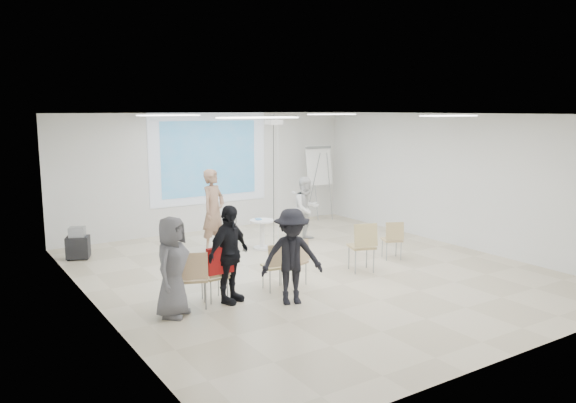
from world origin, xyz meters
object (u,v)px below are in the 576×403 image
chair_right_far (393,237)px  av_cart (78,244)px  pedestal_table (262,232)px  chair_center (297,259)px  player_left (213,205)px  chair_right_inner (363,243)px  chair_left_inner (277,263)px  flipchart_easel (319,166)px  chair_far_left (194,275)px  audience_left (229,247)px  audience_outer (172,261)px  player_right (306,205)px  audience_mid (292,250)px  chair_left_mid (216,273)px  laptop (274,264)px

chair_right_far → av_cart: size_ratio=1.20×
pedestal_table → chair_center: size_ratio=0.83×
player_left → chair_right_inner: size_ratio=2.11×
chair_left_inner → flipchart_easel: bearing=55.7°
chair_far_left → audience_left: size_ratio=0.51×
chair_center → audience_left: bearing=166.3°
audience_outer → chair_right_far: bearing=-35.7°
player_right → audience_left: bearing=-144.9°
chair_center → audience_mid: (-0.57, -0.71, 0.38)m
chair_right_inner → av_cart: size_ratio=1.44×
chair_center → chair_right_inner: bearing=-18.2°
chair_far_left → audience_outer: size_ratio=0.54×
chair_left_inner → chair_right_far: bearing=16.1°
chair_left_mid → pedestal_table: bearing=44.8°
flipchart_easel → pedestal_table: bearing=-142.0°
pedestal_table → audience_outer: 4.30m
chair_right_inner → audience_outer: 3.92m
chair_right_inner → player_right: bearing=96.8°
chair_left_inner → flipchart_easel: 6.22m
audience_mid → flipchart_easel: bearing=69.9°
chair_left_mid → player_left: bearing=62.5°
player_left → player_right: bearing=-34.4°
pedestal_table → audience_mid: (-1.39, -3.33, 0.50)m
pedestal_table → player_left: player_left is taller
chair_right_far → audience_mid: audience_mid is taller
chair_right_inner → av_cart: chair_right_inner is taller
chair_right_far → flipchart_easel: size_ratio=0.39×
pedestal_table → player_right: size_ratio=0.42×
chair_left_inner → chair_center: (0.44, 0.04, -0.00)m
av_cart → laptop: bearing=-35.5°
player_right → av_cart: bearing=162.4°
audience_left → chair_left_mid: bearing=111.1°
audience_outer → av_cart: bearing=53.8°
audience_left → audience_mid: 1.01m
chair_left_mid → laptop: (1.11, 0.01, -0.02)m
chair_left_mid → audience_outer: 0.95m
chair_left_mid → audience_left: (0.15, -0.15, 0.44)m
chair_left_mid → av_cart: bearing=105.3°
player_right → laptop: size_ratio=5.42×
chair_left_inner → audience_left: size_ratio=0.46×
audience_outer → chair_left_mid: bearing=-26.2°
chair_far_left → chair_center: (1.99, 0.08, -0.05)m
chair_far_left → chair_right_far: chair_far_left is taller
player_left → chair_right_inner: bearing=-89.9°
audience_left → av_cart: bearing=84.5°
player_right → laptop: bearing=-137.6°
player_left → chair_center: player_left is taller
chair_left_mid → audience_mid: audience_mid is taller
audience_left → av_cart: audience_left is taller
chair_far_left → audience_left: (0.60, -0.03, 0.37)m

